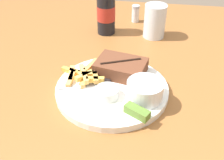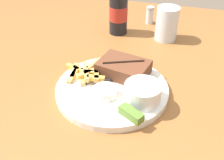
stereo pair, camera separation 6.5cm
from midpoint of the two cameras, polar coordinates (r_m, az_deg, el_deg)
The scene contains 12 objects.
dining_table at distance 0.72m, azimuth 2.62°, elevation -6.71°, with size 1.42×1.34×0.75m.
dinner_plate at distance 0.67m, azimuth 2.79°, elevation -2.11°, with size 0.29×0.29×0.02m.
steak_portion at distance 0.70m, azimuth 5.18°, elevation 2.51°, with size 0.15×0.12×0.04m.
fries_pile at distance 0.69m, azimuth -3.16°, elevation 1.51°, with size 0.13×0.12×0.02m.
coleslaw_cup at distance 0.61m, azimuth 9.73°, elevation -2.72°, with size 0.09×0.09×0.05m.
dipping_sauce_cup at distance 0.62m, azimuth 1.49°, elevation -2.65°, with size 0.06×0.06×0.02m.
pickle_spear at distance 0.58m, azimuth 7.43°, elevation -7.43°, with size 0.06×0.05×0.02m.
fork_utensil at distance 0.66m, azimuth -3.63°, elevation -1.16°, with size 0.13×0.04×0.00m.
knife_utensil at distance 0.69m, azimuth 2.21°, elevation 0.47°, with size 0.03×0.17×0.01m.
beer_bottle at distance 0.93m, azimuth 3.45°, elevation 14.50°, with size 0.06×0.06×0.22m.
drinking_glass at distance 0.92m, azimuth 13.89°, elevation 11.76°, with size 0.07×0.07×0.11m.
salt_shaker at distance 1.04m, azimuth 10.07°, elevation 13.72°, with size 0.03×0.03×0.07m.
Camera 2 is at (0.15, -0.50, 1.17)m, focal length 42.00 mm.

